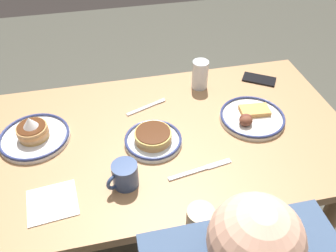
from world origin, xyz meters
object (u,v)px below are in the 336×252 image
plate_near_main (34,135)px  drinking_glass (200,76)px  butter_knife (200,169)px  fork_near (147,107)px  plate_far_companion (153,139)px  plate_center_pancakes (251,117)px  paper_napkin (52,203)px  coffee_mug (124,175)px  cell_phone (259,79)px

plate_near_main → drinking_glass: drinking_glass is taller
butter_knife → fork_near: bearing=-72.5°
butter_knife → plate_far_companion: bearing=-51.6°
plate_center_pancakes → paper_napkin: plate_center_pancakes is taller
plate_center_pancakes → fork_near: size_ratio=1.44×
plate_near_main → fork_near: (-0.43, -0.10, -0.02)m
plate_center_pancakes → drinking_glass: (0.13, -0.26, 0.04)m
plate_center_pancakes → butter_knife: size_ratio=1.10×
coffee_mug → paper_napkin: coffee_mug is taller
plate_center_pancakes → butter_knife: plate_center_pancakes is taller
plate_far_companion → cell_phone: 0.62m
plate_near_main → butter_knife: 0.62m
plate_near_main → cell_phone: 0.98m
drinking_glass → cell_phone: drinking_glass is taller
cell_phone → paper_napkin: 1.02m
plate_near_main → paper_napkin: size_ratio=1.70×
plate_near_main → coffee_mug: 0.41m
drinking_glass → fork_near: drinking_glass is taller
cell_phone → butter_knife: bearing=81.0°
cell_phone → fork_near: 0.54m
plate_near_main → paper_napkin: plate_near_main is taller
drinking_glass → paper_napkin: (0.62, 0.50, -0.05)m
plate_center_pancakes → drinking_glass: drinking_glass is taller
coffee_mug → paper_napkin: size_ratio=0.71×
plate_center_pancakes → fork_near: plate_center_pancakes is taller
plate_center_pancakes → butter_knife: 0.34m
paper_napkin → butter_knife: 0.49m
plate_near_main → fork_near: 0.45m
plate_near_main → butter_knife: plate_near_main is taller
plate_far_companion → paper_napkin: size_ratio=1.40×
fork_near → coffee_mug: bearing=70.1°
coffee_mug → cell_phone: size_ratio=0.74×
coffee_mug → cell_phone: bearing=-145.2°
plate_near_main → fork_near: bearing=-167.5°
paper_napkin → butter_knife: bearing=-176.5°
plate_far_companion → plate_near_main: bearing=-14.8°
plate_near_main → cell_phone: size_ratio=1.77×
coffee_mug → fork_near: coffee_mug is taller
plate_near_main → cell_phone: bearing=-169.3°
plate_center_pancakes → cell_phone: 0.29m
plate_near_main → drinking_glass: bearing=-164.4°
paper_napkin → fork_near: size_ratio=0.85×
cell_phone → plate_near_main: bearing=43.7°
plate_far_companion → butter_knife: 0.21m
drinking_glass → fork_near: size_ratio=0.72×
plate_center_pancakes → coffee_mug: size_ratio=2.37×
plate_center_pancakes → fork_near: (0.39, -0.17, -0.01)m
plate_near_main → cell_phone: (-0.96, -0.18, -0.02)m
paper_napkin → drinking_glass: bearing=-141.2°
plate_far_companion → butter_knife: size_ratio=0.91×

